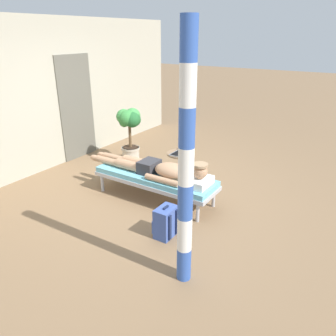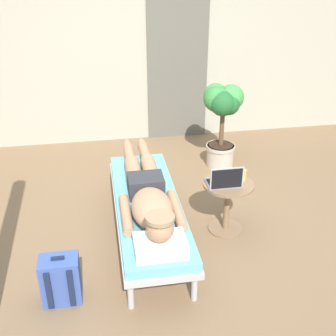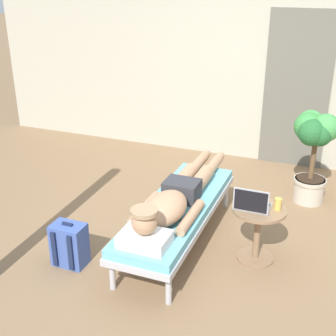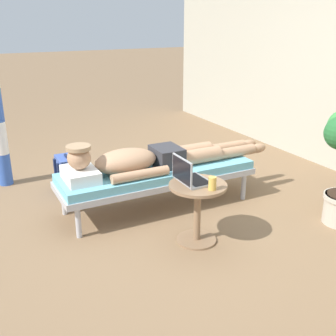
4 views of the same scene
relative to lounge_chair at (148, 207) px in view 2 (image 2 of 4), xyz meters
name	(u,v)px [view 2 (image 2 of 4)]	position (x,y,z in m)	size (l,w,h in m)	color
ground_plane	(164,232)	(0.16, 0.06, -0.35)	(40.00, 40.00, 0.00)	#846647
house_wall_back	(122,43)	(0.00, 2.52, 1.00)	(7.60, 0.20, 2.70)	#B2AD99
house_door_panel	(177,67)	(0.74, 2.41, 0.67)	(0.84, 0.03, 2.04)	#625F54
lounge_chair	(148,207)	(0.00, 0.00, 0.00)	(0.60, 1.96, 0.42)	#B7B7BC
person_reclining	(149,196)	(0.00, -0.09, 0.17)	(0.53, 2.17, 0.33)	white
side_table	(227,198)	(0.77, 0.00, 0.01)	(0.48, 0.48, 0.52)	#8C6B4C
laptop	(224,181)	(0.71, -0.05, 0.24)	(0.31, 0.24, 0.23)	#A5A8AD
drink_glass	(243,175)	(0.92, 0.04, 0.23)	(0.06, 0.06, 0.11)	gold
backpack	(61,280)	(-0.78, -0.69, -0.15)	(0.30, 0.26, 0.42)	#3F59A5
potted_plant	(222,112)	(1.09, 1.36, 0.38)	(0.49, 0.53, 1.06)	#BFB29E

